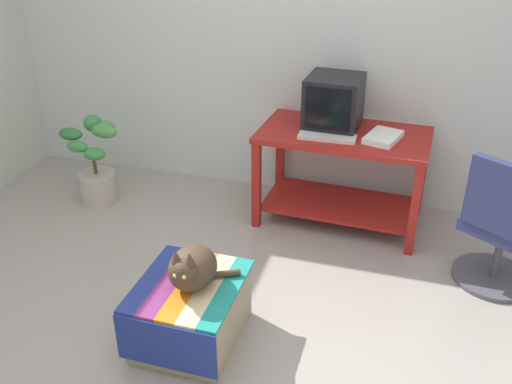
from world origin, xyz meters
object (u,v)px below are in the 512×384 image
(book, at_px, (383,137))
(ottoman_with_blanket, at_px, (190,311))
(cat, at_px, (192,268))
(potted_plant, at_px, (96,167))
(tv_monitor, at_px, (334,103))
(desk, at_px, (342,162))
(office_chair, at_px, (500,231))
(keyboard, at_px, (327,137))

(book, relative_size, ottoman_with_blanket, 0.46)
(cat, bearing_deg, potted_plant, 134.71)
(tv_monitor, height_order, book, tv_monitor)
(book, bearing_deg, cat, -103.84)
(desk, xyz_separation_m, ottoman_with_blanket, (-0.57, -1.55, -0.30))
(desk, height_order, tv_monitor, tv_monitor)
(desk, bearing_deg, ottoman_with_blanket, -107.81)
(book, xyz_separation_m, potted_plant, (-2.21, -0.19, -0.44))
(book, distance_m, ottoman_with_blanket, 1.80)
(tv_monitor, distance_m, cat, 1.74)
(tv_monitor, distance_m, office_chair, 1.41)
(desk, distance_m, office_chair, 1.19)
(keyboard, height_order, cat, keyboard)
(office_chair, bearing_deg, cat, 65.11)
(keyboard, distance_m, office_chair, 1.27)
(desk, height_order, ottoman_with_blanket, desk)
(tv_monitor, relative_size, ottoman_with_blanket, 0.65)
(tv_monitor, xyz_separation_m, ottoman_with_blanket, (-0.47, -1.63, -0.72))
(book, height_order, office_chair, office_chair)
(potted_plant, relative_size, office_chair, 0.78)
(desk, distance_m, ottoman_with_blanket, 1.68)
(keyboard, xyz_separation_m, office_chair, (1.16, -0.37, -0.35))
(tv_monitor, xyz_separation_m, office_chair, (1.17, -0.60, -0.52))
(ottoman_with_blanket, height_order, cat, cat)
(book, height_order, ottoman_with_blanket, book)
(desk, distance_m, tv_monitor, 0.44)
(tv_monitor, height_order, keyboard, tv_monitor)
(book, height_order, cat, book)
(book, xyz_separation_m, cat, (-0.82, -1.49, -0.26))
(cat, height_order, office_chair, office_chair)
(cat, relative_size, office_chair, 0.40)
(keyboard, relative_size, ottoman_with_blanket, 0.62)
(tv_monitor, relative_size, book, 1.41)
(cat, distance_m, office_chair, 1.92)
(book, distance_m, potted_plant, 2.26)
(desk, height_order, cat, desk)
(keyboard, height_order, book, book)
(tv_monitor, xyz_separation_m, potted_plant, (-1.82, -0.34, -0.60))
(desk, bearing_deg, keyboard, -121.37)
(cat, bearing_deg, desk, 68.45)
(keyboard, distance_m, cat, 1.49)
(keyboard, relative_size, potted_plant, 0.57)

